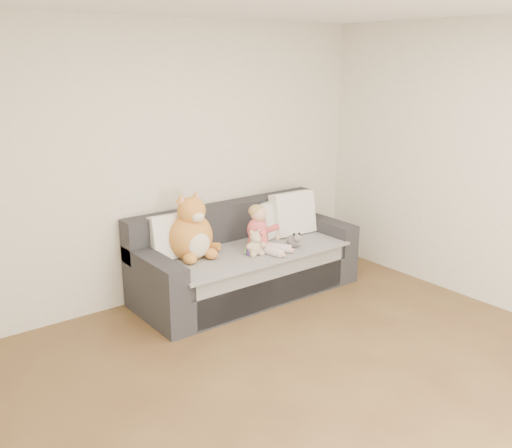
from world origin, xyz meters
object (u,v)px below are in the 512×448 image
Objects in this scene: plush_cat at (192,233)px; teddy_bear at (256,245)px; toddler at (261,231)px; sippy_cup at (250,249)px; sofa at (244,263)px.

teddy_bear is (0.50, -0.31, -0.14)m from plush_cat.
toddler is at bearing -19.35° from plush_cat.
sippy_cup is (0.45, -0.28, -0.17)m from plush_cat.
plush_cat is 0.56m from sippy_cup.
sofa is 8.77× the size of teddy_bear.
toddler is at bearing -68.23° from sofa.
toddler reaches higher than sippy_cup.
toddler is at bearing 48.22° from teddy_bear.
toddler reaches higher than teddy_bear.
plush_cat is at bearing 141.08° from toddler.
plush_cat is 5.45× the size of sippy_cup.
sofa is 3.40× the size of plush_cat.
sofa reaches higher than sippy_cup.
teddy_bear reaches higher than sippy_cup.
plush_cat reaches higher than teddy_bear.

